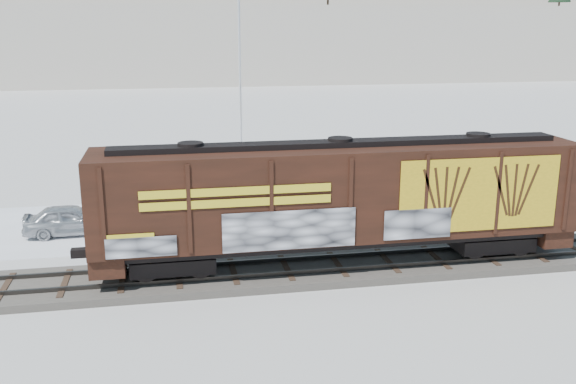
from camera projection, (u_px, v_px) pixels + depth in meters
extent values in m
plane|color=white|center=(338.00, 271.00, 24.58)|extent=(500.00, 500.00, 0.00)
cube|color=#59544C|center=(338.00, 268.00, 24.55)|extent=(50.00, 3.40, 0.28)
cube|color=#33302D|center=(343.00, 269.00, 23.81)|extent=(50.00, 0.10, 0.15)
cube|color=#33302D|center=(333.00, 256.00, 25.18)|extent=(50.00, 0.10, 0.15)
cube|color=white|center=(298.00, 215.00, 31.71)|extent=(40.00, 8.00, 0.03)
cube|color=white|center=(200.00, 43.00, 113.38)|extent=(360.00, 40.00, 12.00)
cube|color=white|center=(191.00, 11.00, 140.38)|extent=(360.00, 40.00, 24.00)
cube|color=black|center=(173.00, 260.00, 23.25)|extent=(3.00, 2.00, 0.90)
cube|color=black|center=(489.00, 240.00, 25.47)|extent=(3.00, 2.00, 0.90)
cylinder|color=black|center=(146.00, 270.00, 22.34)|extent=(0.90, 0.12, 0.90)
cube|color=black|center=(338.00, 236.00, 24.23)|extent=(17.99, 2.40, 0.25)
cube|color=black|center=(339.00, 190.00, 23.77)|extent=(17.99, 3.00, 3.34)
cube|color=black|center=(340.00, 143.00, 23.32)|extent=(16.55, 0.90, 0.20)
cube|color=gold|center=(480.00, 195.00, 23.18)|extent=(6.12, 0.03, 2.71)
cube|color=gold|center=(237.00, 197.00, 21.51)|extent=(6.48, 0.02, 0.70)
cube|color=silver|center=(290.00, 230.00, 22.15)|extent=(4.68, 0.03, 1.40)
cylinder|color=silver|center=(242.00, 182.00, 37.95)|extent=(0.90, 0.90, 0.20)
cylinder|color=silver|center=(240.00, 75.00, 36.36)|extent=(0.14, 0.14, 12.74)
imported|color=#B2B5BA|center=(70.00, 219.00, 28.64)|extent=(4.12, 1.85, 1.37)
imported|color=silver|center=(417.00, 205.00, 30.60)|extent=(4.97, 3.39, 1.55)
imported|color=black|center=(512.00, 190.00, 33.46)|extent=(5.72, 3.51, 1.55)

